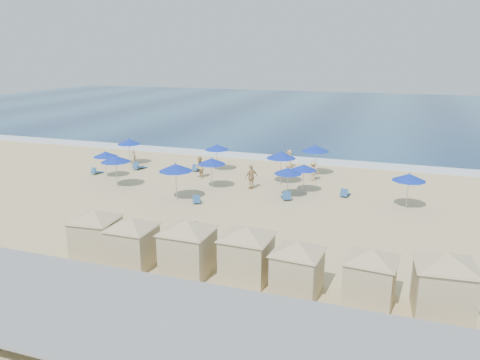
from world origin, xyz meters
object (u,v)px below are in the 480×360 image
umbrella_3 (217,147)px  beachgoer_0 (134,159)px  cabana_6 (445,276)px  beachgoer_1 (200,167)px  umbrella_10 (409,177)px  cabana_4 (298,261)px  beachgoer_2 (251,177)px  umbrella_0 (129,142)px  umbrella_8 (315,148)px  umbrella_2 (116,159)px  umbrella_7 (288,171)px  umbrella_1 (105,154)px  beachgoer_3 (313,171)px  trash_bin (189,230)px  cabana_2 (188,240)px  cabana_0 (95,228)px  umbrella_6 (281,155)px  umbrella_5 (176,167)px  umbrella_4 (212,161)px  cabana_1 (132,236)px  cabana_5 (371,269)px  beachgoer_4 (289,159)px  cabana_3 (247,246)px  umbrella_9 (304,167)px

umbrella_3 → beachgoer_0: (-7.26, -1.60, -1.25)m
cabana_6 → beachgoer_1: (-17.44, 15.86, -0.79)m
umbrella_10 → beachgoer_0: size_ratio=1.48×
cabana_4 → beachgoer_2: bearing=115.0°
cabana_4 → umbrella_3: bearing=121.0°
umbrella_0 → umbrella_10: (24.07, -4.90, 0.05)m
umbrella_8 → umbrella_2: bearing=-147.7°
umbrella_7 → beachgoer_0: 15.44m
umbrella_1 → beachgoer_3: bearing=15.8°
umbrella_1 → beachgoer_0: bearing=82.2°
trash_bin → beachgoer_2: (0.31, 10.22, 0.52)m
cabana_2 → cabana_4: (5.20, -0.20, -0.15)m
cabana_0 → umbrella_8: cabana_0 is taller
cabana_0 → beachgoer_2: 14.58m
trash_bin → umbrella_3: bearing=93.6°
umbrella_6 → cabana_4: bearing=-73.1°
umbrella_5 → beachgoer_3: bearing=45.5°
umbrella_2 → umbrella_4: size_ratio=1.05×
cabana_4 → umbrella_4: (-9.58, 13.55, 0.61)m
beachgoer_3 → cabana_6: bearing=98.8°
cabana_4 → umbrella_0: size_ratio=1.71×
beachgoer_0 → beachgoer_2: size_ratio=0.90×
cabana_1 → beachgoer_0: bearing=121.5°
cabana_5 → cabana_6: cabana_6 is taller
umbrella_1 → umbrella_6: bearing=11.4°
cabana_6 → beachgoer_3: cabana_6 is taller
beachgoer_3 → beachgoer_4: bearing=-68.6°
beachgoer_4 → cabana_6: bearing=-21.6°
umbrella_3 → umbrella_4: (1.67, -5.14, 0.02)m
cabana_1 → umbrella_6: (3.07, 16.39, 0.78)m
cabana_3 → umbrella_10: size_ratio=1.80×
cabana_6 → umbrella_6: cabana_6 is taller
umbrella_4 → umbrella_10: size_ratio=0.98×
cabana_1 → umbrella_3: (-3.19, 18.64, 0.56)m
umbrella_2 → umbrella_9: size_ratio=1.17×
umbrella_5 → beachgoer_2: bearing=46.8°
cabana_1 → beachgoer_3: cabana_1 is taller
cabana_1 → beachgoer_3: size_ratio=2.63×
umbrella_10 → cabana_2: bearing=-126.0°
umbrella_2 → umbrella_6: umbrella_6 is taller
cabana_2 → cabana_4: cabana_2 is taller
umbrella_0 → umbrella_7: umbrella_0 is taller
cabana_1 → beachgoer_0: cabana_1 is taller
umbrella_0 → umbrella_4: size_ratio=1.00×
cabana_2 → beachgoer_4: size_ratio=2.82×
cabana_3 → umbrella_5: bearing=131.3°
umbrella_1 → beachgoer_2: bearing=3.6°
cabana_3 → cabana_6: 8.19m
umbrella_2 → beachgoer_4: umbrella_2 is taller
cabana_5 → umbrella_10: size_ratio=1.67×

